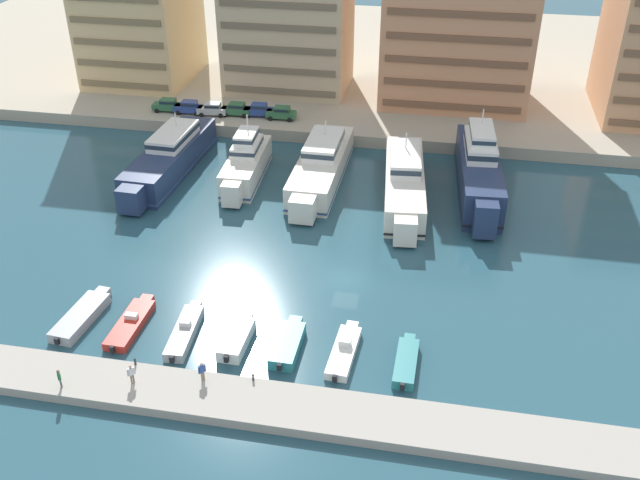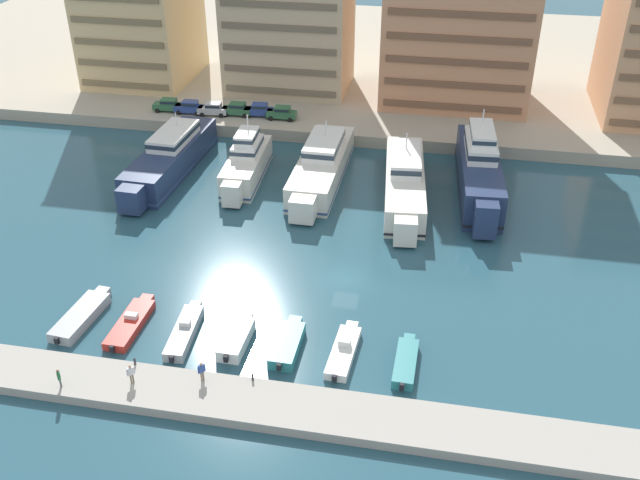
% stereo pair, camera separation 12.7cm
% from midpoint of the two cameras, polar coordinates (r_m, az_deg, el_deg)
% --- Properties ---
extents(ground_plane, '(400.00, 400.00, 0.00)m').
position_cam_midpoint_polar(ground_plane, '(68.43, 2.04, -3.16)').
color(ground_plane, '#285160').
extents(quay_promenade, '(180.00, 70.00, 1.63)m').
position_cam_midpoint_polar(quay_promenade, '(127.31, 6.79, 13.95)').
color(quay_promenade, '#ADA38E').
rests_on(quay_promenade, ground).
extents(pier_dock, '(120.00, 4.64, 0.83)m').
position_cam_midpoint_polar(pier_dock, '(54.44, -1.01, -13.54)').
color(pier_dock, '#A8A399').
rests_on(pier_dock, ground).
extents(yacht_navy_far_left, '(5.55, 22.76, 6.61)m').
position_cam_midpoint_polar(yacht_navy_far_left, '(89.58, -11.99, 6.48)').
color(yacht_navy_far_left, navy).
rests_on(yacht_navy_far_left, ground).
extents(yacht_ivory_left, '(4.42, 15.40, 7.48)m').
position_cam_midpoint_polar(yacht_ivory_left, '(86.37, -6.00, 6.11)').
color(yacht_ivory_left, silver).
rests_on(yacht_ivory_left, ground).
extents(yacht_ivory_mid_left, '(5.10, 22.16, 6.48)m').
position_cam_midpoint_polar(yacht_ivory_mid_left, '(85.80, 0.04, 5.98)').
color(yacht_ivory_mid_left, silver).
rests_on(yacht_ivory_mid_left, ground).
extents(yacht_ivory_center_left, '(6.24, 22.64, 6.64)m').
position_cam_midpoint_polar(yacht_ivory_center_left, '(82.46, 6.72, 4.69)').
color(yacht_ivory_center_left, silver).
rests_on(yacht_ivory_center_left, ground).
extents(yacht_navy_center, '(5.64, 22.36, 9.18)m').
position_cam_midpoint_polar(yacht_navy_center, '(84.54, 12.55, 5.46)').
color(yacht_navy_center, navy).
rests_on(yacht_navy_center, ground).
extents(motorboat_grey_far_left, '(2.77, 7.98, 0.95)m').
position_cam_midpoint_polar(motorboat_grey_far_left, '(66.42, -18.58, -5.78)').
color(motorboat_grey_far_left, '#9EA3A8').
rests_on(motorboat_grey_far_left, ground).
extents(motorboat_red_left, '(2.07, 7.79, 1.17)m').
position_cam_midpoint_polar(motorboat_red_left, '(64.49, -14.94, -6.44)').
color(motorboat_red_left, red).
rests_on(motorboat_red_left, ground).
extents(motorboat_grey_mid_left, '(2.19, 7.88, 1.30)m').
position_cam_midpoint_polar(motorboat_grey_mid_left, '(62.43, -10.82, -7.20)').
color(motorboat_grey_mid_left, '#9EA3A8').
rests_on(motorboat_grey_mid_left, ground).
extents(motorboat_white_center_left, '(2.05, 6.22, 1.09)m').
position_cam_midpoint_polar(motorboat_white_center_left, '(60.95, -6.70, -7.78)').
color(motorboat_white_center_left, white).
rests_on(motorboat_white_center_left, ground).
extents(motorboat_teal_center, '(2.07, 6.61, 0.97)m').
position_cam_midpoint_polar(motorboat_teal_center, '(60.09, -2.64, -8.30)').
color(motorboat_teal_center, teal).
rests_on(motorboat_teal_center, ground).
extents(motorboat_white_center_right, '(2.17, 7.42, 1.33)m').
position_cam_midpoint_polar(motorboat_white_center_right, '(59.50, 1.88, -8.86)').
color(motorboat_white_center_right, white).
rests_on(motorboat_white_center_right, ground).
extents(motorboat_teal_mid_right, '(1.78, 6.51, 0.88)m').
position_cam_midpoint_polar(motorboat_teal_mid_right, '(58.81, 6.84, -9.67)').
color(motorboat_teal_mid_right, teal).
rests_on(motorboat_teal_mid_right, ground).
extents(car_green_far_left, '(4.20, 2.13, 1.80)m').
position_cam_midpoint_polar(car_green_far_left, '(104.57, -12.12, 10.54)').
color(car_green_far_left, '#2D6642').
rests_on(car_green_far_left, quay_promenade).
extents(car_blue_left, '(4.16, 2.03, 1.80)m').
position_cam_midpoint_polar(car_blue_left, '(103.20, -10.48, 10.44)').
color(car_blue_left, '#28428E').
rests_on(car_blue_left, quay_promenade).
extents(car_silver_mid_left, '(4.24, 2.22, 1.80)m').
position_cam_midpoint_polar(car_silver_mid_left, '(102.01, -8.64, 10.35)').
color(car_silver_mid_left, '#B7BCC1').
rests_on(car_silver_mid_left, quay_promenade).
extents(car_green_center_left, '(4.16, 2.04, 1.80)m').
position_cam_midpoint_polar(car_green_center_left, '(101.51, -6.75, 10.39)').
color(car_green_center_left, '#2D6642').
rests_on(car_green_center_left, quay_promenade).
extents(car_blue_center, '(4.23, 2.20, 1.80)m').
position_cam_midpoint_polar(car_blue_center, '(100.94, -4.97, 10.36)').
color(car_blue_center, '#28428E').
rests_on(car_blue_center, quay_promenade).
extents(car_green_center_right, '(4.14, 2.00, 1.80)m').
position_cam_midpoint_polar(car_green_center_right, '(99.68, -3.14, 10.15)').
color(car_green_center_right, '#2D6642').
rests_on(car_green_center_right, quay_promenade).
extents(apartment_block_left, '(18.21, 13.05, 23.85)m').
position_cam_midpoint_polar(apartment_block_left, '(109.10, -2.60, 17.59)').
color(apartment_block_left, '#C6AD89').
rests_on(apartment_block_left, quay_promenade).
extents(apartment_block_mid_left, '(20.91, 15.77, 27.43)m').
position_cam_midpoint_polar(apartment_block_mid_left, '(105.71, 11.14, 17.60)').
color(apartment_block_mid_left, tan).
rests_on(apartment_block_mid_left, quay_promenade).
extents(pedestrian_near_edge, '(0.48, 0.53, 1.72)m').
position_cam_midpoint_polar(pedestrian_near_edge, '(56.30, -9.48, -10.22)').
color(pedestrian_near_edge, '#7A6B56').
rests_on(pedestrian_near_edge, pier_dock).
extents(pedestrian_mid_deck, '(0.44, 0.56, 1.69)m').
position_cam_midpoint_polar(pedestrian_mid_deck, '(58.51, -20.20, -10.24)').
color(pedestrian_mid_deck, '#4C515B').
rests_on(pedestrian_mid_deck, pier_dock).
extents(pedestrian_far_side, '(0.50, 0.52, 1.75)m').
position_cam_midpoint_polar(pedestrian_far_side, '(57.19, -14.93, -10.21)').
color(pedestrian_far_side, '#7A6B56').
rests_on(pedestrian_far_side, pier_dock).
extents(bollard_west, '(0.20, 0.20, 0.61)m').
position_cam_midpoint_polar(bollard_west, '(59.24, -14.64, -9.36)').
color(bollard_west, '#2D2D33').
rests_on(bollard_west, pier_dock).
extents(bollard_west_mid, '(0.20, 0.20, 0.61)m').
position_cam_midpoint_polar(bollard_west_mid, '(56.27, -5.44, -10.84)').
color(bollard_west_mid, '#2D2D33').
rests_on(bollard_west_mid, pier_dock).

